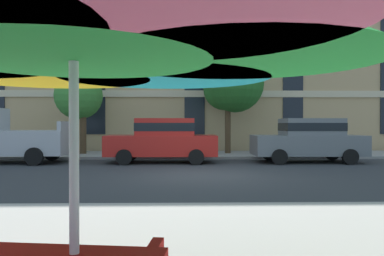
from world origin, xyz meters
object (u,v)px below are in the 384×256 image
sedan_red (163,139)px  street_tree_middle (230,83)px  street_tree_left (79,95)px  sedan_gray (309,139)px  patio_umbrella (74,21)px

sedan_red → street_tree_middle: bearing=47.6°
street_tree_left → street_tree_middle: (7.42, 0.18, 0.65)m
sedan_gray → street_tree_left: bearing=162.2°
street_tree_left → patio_umbrella: (4.44, -15.97, -0.76)m
sedan_gray → street_tree_middle: size_ratio=0.84×
sedan_gray → patio_umbrella: (-5.73, -12.70, 1.24)m
sedan_gray → patio_umbrella: patio_umbrella is taller
patio_umbrella → street_tree_middle: bearing=79.6°
sedan_gray → patio_umbrella: size_ratio=1.15×
sedan_red → sedan_gray: same height
sedan_red → street_tree_left: 5.73m
street_tree_left → patio_umbrella: 16.59m
street_tree_left → sedan_gray: bearing=-17.8°
sedan_gray → street_tree_middle: bearing=128.7°
sedan_gray → patio_umbrella: 13.99m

